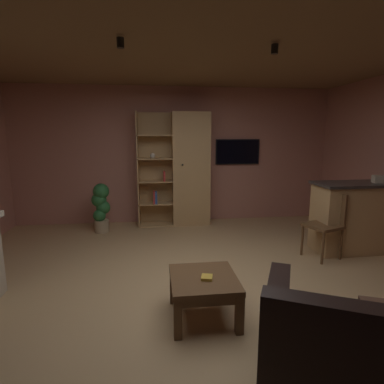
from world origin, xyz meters
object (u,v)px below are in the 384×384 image
Objects in this scene: table_book_0 at (207,277)px; potted_floor_plant at (101,206)px; bookshelf_cabinet at (186,170)px; kitchen_bar_counter at (364,217)px; coffee_table at (204,285)px; tissue_box at (378,179)px; dining_chair at (327,220)px; wall_mounted_tv at (237,152)px.

potted_floor_plant is (-1.41, 2.88, 0.06)m from table_book_0.
bookshelf_cabinet is 1.42× the size of kitchen_bar_counter.
coffee_table is 0.11m from table_book_0.
tissue_box is at bearing 27.31° from table_book_0.
bookshelf_cabinet is 2.31× the size of dining_chair.
coffee_table is (-2.63, -1.42, -0.19)m from kitchen_bar_counter.
table_book_0 is 0.13× the size of potted_floor_plant.
potted_floor_plant is (-3.34, 1.58, -0.05)m from dining_chair.
table_book_0 is at bearing -146.13° from dining_chair.
coffee_table is (-0.18, -3.16, -0.73)m from bookshelf_cabinet.
wall_mounted_tv is (1.21, 3.42, 0.96)m from table_book_0.
wall_mounted_tv reaches higher than coffee_table.
tissue_box reaches higher than table_book_0.
wall_mounted_tv is at bearing 126.98° from tissue_box.
potted_floor_plant is at bearing 116.01° from table_book_0.
kitchen_bar_counter is at bearing 13.50° from dining_chair.
bookshelf_cabinet reaches higher than coffee_table.
wall_mounted_tv reaches higher than dining_chair.
potted_floor_plant is (-4.13, 1.47, -0.61)m from tissue_box.
kitchen_bar_counter is 2.30× the size of coffee_table.
bookshelf_cabinet is 3.26× the size of coffee_table.
bookshelf_cabinet is 3.06m from kitchen_bar_counter.
coffee_table is 0.75× the size of potted_floor_plant.
coffee_table is at bearing -63.98° from potted_floor_plant.
coffee_table is 5.93× the size of table_book_0.
bookshelf_cabinet is 3.25m from coffee_table.
dining_chair is (-0.67, -0.16, 0.01)m from kitchen_bar_counter.
kitchen_bar_counter reaches higher than dining_chair.
bookshelf_cabinet reaches higher than table_book_0.
table_book_0 is (-0.16, -3.21, -0.63)m from bookshelf_cabinet.
wall_mounted_tv is (1.06, 0.21, 0.33)m from bookshelf_cabinet.
kitchen_bar_counter is at bearing 29.24° from table_book_0.
potted_floor_plant is at bearing -168.35° from wall_mounted_tv.
tissue_box is 0.18× the size of coffee_table.
potted_floor_plant reaches higher than table_book_0.
kitchen_bar_counter is 1.70× the size of wall_mounted_tv.
wall_mounted_tv is at bearing 69.93° from coffee_table.
bookshelf_cabinet is at bearing 87.22° from table_book_0.
potted_floor_plant is 0.99× the size of wall_mounted_tv.
table_book_0 is 2.34m from dining_chair.
potted_floor_plant is 2.82m from wall_mounted_tv.
potted_floor_plant is (-1.56, -0.33, -0.58)m from bookshelf_cabinet.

